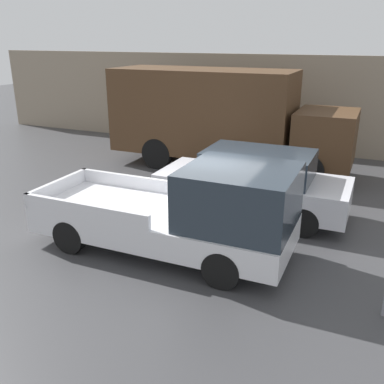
{
  "coord_description": "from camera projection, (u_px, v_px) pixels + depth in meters",
  "views": [
    {
      "loc": [
        3.5,
        -8.34,
        4.36
      ],
      "look_at": [
        -0.19,
        0.07,
        1.02
      ],
      "focal_mm": 40.0,
      "sensor_mm": 36.0,
      "label": 1
    }
  ],
  "objects": [
    {
      "name": "ground_plane",
      "position": [
        198.0,
        235.0,
        9.98
      ],
      "size": [
        60.0,
        60.0,
        0.0
      ],
      "primitive_type": "plane",
      "color": "#3D3D3F"
    },
    {
      "name": "building_wall",
      "position": [
        284.0,
        104.0,
        16.85
      ],
      "size": [
        28.0,
        0.15,
        3.73
      ],
      "color": "gray",
      "rests_on": "ground"
    },
    {
      "name": "pickup_truck",
      "position": [
        188.0,
        213.0,
        8.8
      ],
      "size": [
        5.53,
        2.1,
        2.03
      ],
      "color": "silver",
      "rests_on": "ground"
    },
    {
      "name": "car",
      "position": [
        254.0,
        183.0,
        10.91
      ],
      "size": [
        4.82,
        1.93,
        1.69
      ],
      "color": "silver",
      "rests_on": "ground"
    },
    {
      "name": "delivery_truck",
      "position": [
        219.0,
        116.0,
        14.64
      ],
      "size": [
        8.18,
        2.41,
        3.35
      ],
      "color": "#4C331E",
      "rests_on": "ground"
    }
  ]
}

